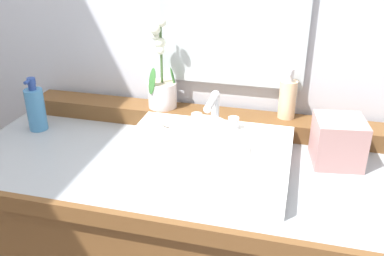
{
  "coord_description": "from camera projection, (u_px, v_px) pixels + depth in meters",
  "views": [
    {
      "loc": [
        0.29,
        -1.02,
        1.49
      ],
      "look_at": [
        0.03,
        -0.01,
        0.99
      ],
      "focal_mm": 40.36,
      "sensor_mm": 36.0,
      "label": 1
    }
  ],
  "objects": [
    {
      "name": "back_ledge",
      "position": [
        202.0,
        118.0,
        1.4
      ],
      "size": [
        1.17,
        0.1,
        0.06
      ],
      "primitive_type": "cube",
      "color": "brown",
      "rests_on": "vanity_cabinet"
    },
    {
      "name": "sink_basin",
      "position": [
        203.0,
        161.0,
        1.16
      ],
      "size": [
        0.45,
        0.38,
        0.29
      ],
      "color": "white",
      "rests_on": "vanity_cabinet"
    },
    {
      "name": "soap_bar",
      "position": [
        171.0,
        122.0,
        1.27
      ],
      "size": [
        0.07,
        0.04,
        0.02
      ],
      "primitive_type": "ellipsoid",
      "color": "beige",
      "rests_on": "sink_basin"
    },
    {
      "name": "potted_plant",
      "position": [
        162.0,
        85.0,
        1.39
      ],
      "size": [
        0.1,
        0.1,
        0.29
      ],
      "color": "silver",
      "rests_on": "back_ledge"
    },
    {
      "name": "soap_dispenser",
      "position": [
        288.0,
        98.0,
        1.32
      ],
      "size": [
        0.05,
        0.06,
        0.16
      ],
      "color": "beige",
      "rests_on": "back_ledge"
    },
    {
      "name": "lotion_bottle",
      "position": [
        36.0,
        108.0,
        1.36
      ],
      "size": [
        0.06,
        0.06,
        0.17
      ],
      "color": "teal",
      "rests_on": "vanity_cabinet"
    },
    {
      "name": "tissue_box",
      "position": [
        338.0,
        141.0,
        1.18
      ],
      "size": [
        0.15,
        0.15,
        0.13
      ],
      "primitive_type": "cube",
      "rotation": [
        0.0,
        0.0,
        0.15
      ],
      "color": "tan",
      "rests_on": "vanity_cabinet"
    },
    {
      "name": "mirror",
      "position": [
        233.0,
        9.0,
        1.29
      ],
      "size": [
        0.45,
        0.02,
        0.47
      ],
      "primitive_type": "cube",
      "color": "silver"
    }
  ]
}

